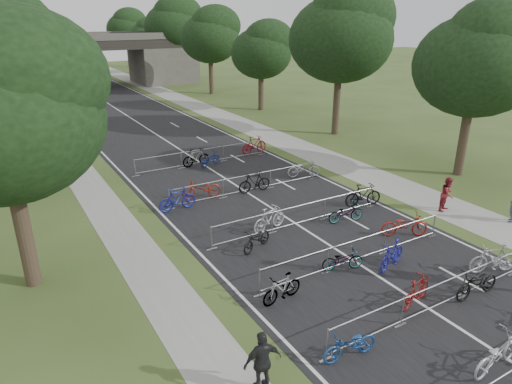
% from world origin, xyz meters
% --- Properties ---
extents(road, '(11.00, 140.00, 0.01)m').
position_xyz_m(road, '(0.00, 50.00, 0.01)').
color(road, black).
rests_on(road, ground).
extents(sidewalk_right, '(3.00, 140.00, 0.01)m').
position_xyz_m(sidewalk_right, '(8.00, 50.00, 0.01)').
color(sidewalk_right, gray).
rests_on(sidewalk_right, ground).
extents(sidewalk_left, '(2.00, 140.00, 0.01)m').
position_xyz_m(sidewalk_left, '(-7.50, 50.00, 0.01)').
color(sidewalk_left, gray).
rests_on(sidewalk_left, ground).
extents(lane_markings, '(0.12, 140.00, 0.00)m').
position_xyz_m(lane_markings, '(0.00, 50.00, 0.00)').
color(lane_markings, silver).
rests_on(lane_markings, ground).
extents(overpass_bridge, '(31.00, 8.00, 7.05)m').
position_xyz_m(overpass_bridge, '(0.00, 65.00, 3.53)').
color(overpass_bridge, '#474540').
rests_on(overpass_bridge, ground).
extents(tree_left_0, '(6.72, 6.72, 10.25)m').
position_xyz_m(tree_left_0, '(-11.39, 15.93, 6.49)').
color(tree_left_0, '#33261C').
rests_on(tree_left_0, ground).
extents(tree_right_0, '(7.17, 7.17, 10.93)m').
position_xyz_m(tree_right_0, '(13.11, 15.93, 6.92)').
color(tree_right_0, '#33261C').
rests_on(tree_right_0, ground).
extents(tree_right_1, '(8.18, 8.18, 12.47)m').
position_xyz_m(tree_right_1, '(13.11, 27.93, 7.90)').
color(tree_right_1, '#33261C').
rests_on(tree_right_1, ground).
extents(tree_right_2, '(6.16, 6.16, 9.39)m').
position_xyz_m(tree_right_2, '(13.11, 39.93, 5.95)').
color(tree_right_2, '#33261C').
rests_on(tree_right_2, ground).
extents(tree_right_3, '(7.17, 7.17, 10.93)m').
position_xyz_m(tree_right_3, '(13.11, 51.93, 6.92)').
color(tree_right_3, '#33261C').
rests_on(tree_right_3, ground).
extents(tree_right_4, '(8.18, 8.18, 12.47)m').
position_xyz_m(tree_right_4, '(13.11, 63.93, 7.90)').
color(tree_right_4, '#33261C').
rests_on(tree_right_4, ground).
extents(tree_right_5, '(6.16, 6.16, 9.39)m').
position_xyz_m(tree_right_5, '(13.11, 75.93, 5.95)').
color(tree_right_5, '#33261C').
rests_on(tree_right_5, ground).
extents(tree_right_6, '(7.17, 7.17, 10.93)m').
position_xyz_m(tree_right_6, '(13.11, 87.93, 6.92)').
color(tree_right_6, '#33261C').
rests_on(tree_right_6, ground).
extents(barrier_row_2, '(9.70, 0.08, 1.10)m').
position_xyz_m(barrier_row_2, '(0.00, 7.20, 0.55)').
color(barrier_row_2, '#999BA0').
rests_on(barrier_row_2, ground).
extents(barrier_row_3, '(9.70, 0.08, 1.10)m').
position_xyz_m(barrier_row_3, '(0.00, 11.00, 0.55)').
color(barrier_row_3, '#999BA0').
rests_on(barrier_row_3, ground).
extents(barrier_row_4, '(9.70, 0.08, 1.10)m').
position_xyz_m(barrier_row_4, '(0.00, 15.00, 0.55)').
color(barrier_row_4, '#999BA0').
rests_on(barrier_row_4, ground).
extents(barrier_row_5, '(9.70, 0.08, 1.10)m').
position_xyz_m(barrier_row_5, '(0.00, 20.00, 0.55)').
color(barrier_row_5, '#999BA0').
rests_on(barrier_row_5, ground).
extents(barrier_row_6, '(9.70, 0.08, 1.10)m').
position_xyz_m(barrier_row_6, '(0.00, 26.00, 0.55)').
color(barrier_row_6, '#999BA0').
rests_on(barrier_row_6, ground).
extents(bike_5, '(2.15, 0.85, 1.11)m').
position_xyz_m(bike_5, '(-0.72, 4.46, 0.55)').
color(bike_5, '#B2B0B8').
rests_on(bike_5, ground).
extents(bike_8, '(1.87, 0.82, 0.95)m').
position_xyz_m(bike_8, '(-3.98, 6.90, 0.48)').
color(bike_8, '#19458E').
rests_on(bike_8, ground).
extents(bike_9, '(1.87, 0.91, 1.08)m').
position_xyz_m(bike_9, '(-0.22, 7.78, 0.54)').
color(bike_9, maroon).
rests_on(bike_9, ground).
extents(bike_10, '(2.07, 0.80, 1.08)m').
position_xyz_m(bike_10, '(2.02, 6.99, 0.54)').
color(bike_10, black).
rests_on(bike_10, ground).
extents(bike_11, '(2.11, 1.28, 1.22)m').
position_xyz_m(bike_11, '(4.01, 7.71, 0.61)').
color(bike_11, '#929399').
rests_on(bike_11, ground).
extents(bike_12, '(1.77, 0.70, 1.03)m').
position_xyz_m(bike_12, '(-4.10, 10.32, 0.52)').
color(bike_12, '#999BA0').
rests_on(bike_12, ground).
extents(bike_13, '(1.77, 1.10, 0.88)m').
position_xyz_m(bike_13, '(-0.87, 10.87, 0.44)').
color(bike_13, '#999BA0').
rests_on(bike_13, ground).
extents(bike_14, '(1.99, 1.10, 1.15)m').
position_xyz_m(bike_14, '(0.91, 9.99, 0.58)').
color(bike_14, navy).
rests_on(bike_14, ground).
extents(bike_15, '(2.20, 1.64, 1.10)m').
position_xyz_m(bike_15, '(3.48, 11.70, 0.55)').
color(bike_15, maroon).
rests_on(bike_15, ground).
extents(bike_16, '(1.90, 1.29, 0.94)m').
position_xyz_m(bike_16, '(-2.92, 14.02, 0.47)').
color(bike_16, black).
rests_on(bike_16, ground).
extents(bike_17, '(2.02, 0.94, 1.17)m').
position_xyz_m(bike_17, '(-1.48, 15.31, 0.59)').
color(bike_17, '#A9A9B1').
rests_on(bike_17, ground).
extents(bike_18, '(1.92, 0.99, 0.96)m').
position_xyz_m(bike_18, '(2.19, 14.21, 0.48)').
color(bike_18, '#999BA0').
rests_on(bike_18, ground).
extents(bike_19, '(2.11, 1.08, 1.22)m').
position_xyz_m(bike_19, '(4.30, 15.27, 0.61)').
color(bike_19, black).
rests_on(bike_19, ground).
extents(bike_20, '(2.02, 0.62, 1.21)m').
position_xyz_m(bike_20, '(-4.30, 19.69, 0.60)').
color(bike_20, navy).
rests_on(bike_20, ground).
extents(bike_21, '(2.23, 1.09, 1.12)m').
position_xyz_m(bike_21, '(-2.55, 20.56, 0.56)').
color(bike_21, maroon).
rests_on(bike_21, ground).
extents(bike_22, '(2.00, 0.65, 1.19)m').
position_xyz_m(bike_22, '(0.41, 19.90, 0.59)').
color(bike_22, black).
rests_on(bike_22, ground).
extents(bike_23, '(2.11, 1.42, 1.05)m').
position_xyz_m(bike_23, '(4.30, 20.52, 0.52)').
color(bike_23, '#A7A5AD').
rests_on(bike_23, ground).
extents(bike_25, '(1.99, 0.71, 1.18)m').
position_xyz_m(bike_25, '(-0.54, 25.92, 0.59)').
color(bike_25, '#999BA0').
rests_on(bike_25, ground).
extents(bike_26, '(1.92, 1.32, 0.96)m').
position_xyz_m(bike_26, '(0.28, 25.49, 0.48)').
color(bike_26, navy).
rests_on(bike_26, ground).
extents(bike_27, '(2.11, 0.74, 1.25)m').
position_xyz_m(bike_27, '(4.30, 26.56, 0.62)').
color(bike_27, maroon).
rests_on(bike_27, ground).
extents(pedestrian_b, '(1.01, 0.89, 1.77)m').
position_xyz_m(pedestrian_b, '(7.57, 12.66, 0.89)').
color(pedestrian_b, maroon).
rests_on(pedestrian_b, ground).
extents(pedestrian_c, '(1.12, 0.56, 1.84)m').
position_xyz_m(pedestrian_c, '(-6.80, 7.20, 0.92)').
color(pedestrian_c, black).
rests_on(pedestrian_c, ground).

